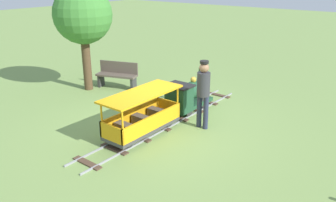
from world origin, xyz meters
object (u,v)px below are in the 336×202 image
(park_bench, at_px, (117,75))
(oak_tree_near, at_px, (83,16))
(passenger_car, at_px, (142,118))
(conductor_person, at_px, (203,89))
(locomotive, at_px, (188,94))

(park_bench, distance_m, oak_tree_near, 2.07)
(park_bench, bearing_deg, passenger_car, -35.23)
(oak_tree_near, bearing_deg, conductor_person, -2.96)
(conductor_person, relative_size, oak_tree_near, 0.51)
(locomotive, height_order, passenger_car, locomotive)
(locomotive, height_order, oak_tree_near, oak_tree_near)
(locomotive, xyz_separation_m, oak_tree_near, (-3.55, -0.37, 1.79))
(passenger_car, relative_size, park_bench, 1.47)
(passenger_car, bearing_deg, park_bench, 144.77)
(locomotive, distance_m, park_bench, 2.97)
(locomotive, xyz_separation_m, passenger_car, (0.00, -1.76, -0.06))
(conductor_person, relative_size, park_bench, 1.19)
(conductor_person, distance_m, park_bench, 3.93)
(locomotive, relative_size, conductor_person, 0.89)
(park_bench, bearing_deg, conductor_person, -13.57)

